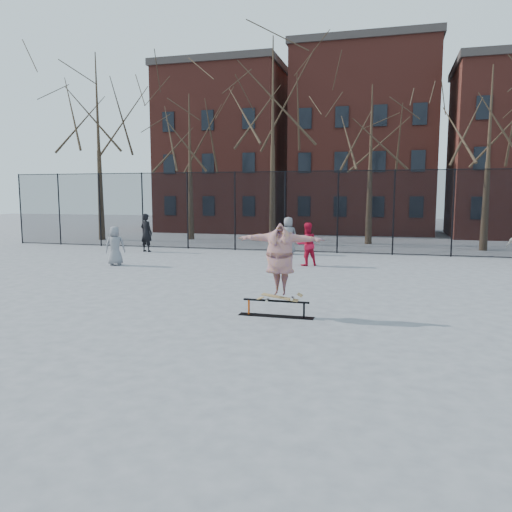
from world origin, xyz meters
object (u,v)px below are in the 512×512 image
(bystander_extra, at_px, (288,236))
(bystander_grey, at_px, (115,246))
(skate_rail, at_px, (276,310))
(skateboard, at_px, (280,298))
(skater, at_px, (280,260))
(bystander_black, at_px, (146,233))
(bystander_red, at_px, (307,244))

(bystander_extra, bearing_deg, bystander_grey, 18.57)
(skate_rail, distance_m, skateboard, 0.31)
(skate_rail, bearing_deg, skater, -0.00)
(skateboard, xyz_separation_m, bystander_extra, (-2.30, 12.07, 0.44))
(skater, relative_size, bystander_extra, 1.15)
(bystander_black, xyz_separation_m, bystander_extra, (7.02, 0.87, -0.06))
(bystander_extra, bearing_deg, bystander_black, -17.02)
(skate_rail, xyz_separation_m, bystander_grey, (-8.18, 6.57, 0.64))
(skater, bearing_deg, skateboard, 174.63)
(bystander_black, bearing_deg, bystander_red, 177.91)
(bystander_black, distance_m, bystander_red, 8.93)
(bystander_grey, relative_size, bystander_red, 0.92)
(skater, distance_m, bystander_black, 14.58)
(bystander_extra, bearing_deg, skate_rail, 76.28)
(skater, height_order, bystander_grey, skater)
(bystander_black, relative_size, bystander_extra, 1.06)
(bystander_black, distance_m, bystander_extra, 7.07)
(bystander_red, bearing_deg, bystander_black, -51.74)
(skate_rail, bearing_deg, bystander_black, 129.44)
(bystander_black, bearing_deg, skate_rail, 144.99)
(skate_rail, bearing_deg, bystander_red, 94.78)
(bystander_red, distance_m, bystander_extra, 3.87)
(skateboard, bearing_deg, skater, -3.58)
(skate_rail, relative_size, skateboard, 1.92)
(skater, relative_size, bystander_red, 1.19)
(skater, bearing_deg, bystander_grey, 139.76)
(skater, distance_m, bystander_extra, 12.30)
(bystander_black, relative_size, bystander_red, 1.10)
(bystander_grey, height_order, bystander_red, bystander_red)
(skate_rail, bearing_deg, bystander_grey, 141.24)
(skateboard, distance_m, bystander_red, 8.55)
(skater, distance_m, bystander_red, 8.55)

